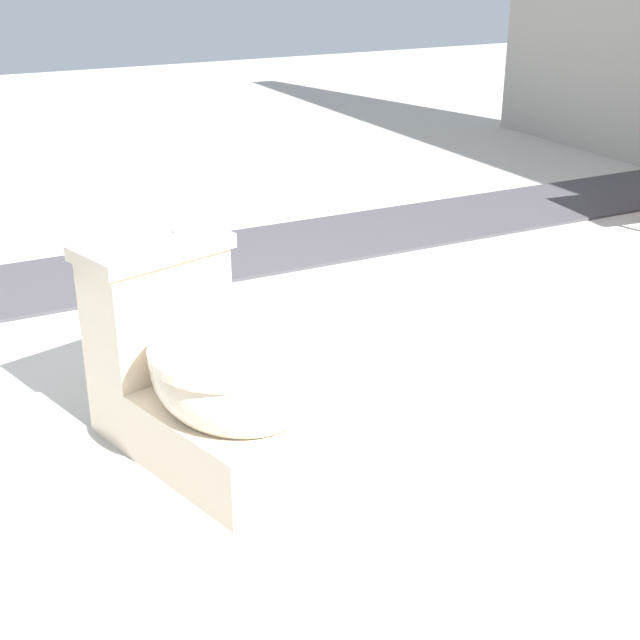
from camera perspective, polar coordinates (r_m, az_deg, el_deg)
name	(u,v)px	position (r m, az deg, el deg)	size (l,w,h in m)	color
ground_plane	(265,442)	(2.30, -3.51, -7.81)	(14.00, 14.00, 0.00)	#B7B2A8
gravel_strip	(242,253)	(3.62, -5.00, 4.30)	(0.56, 8.00, 0.01)	#423F44
toilet	(210,373)	(2.16, -7.05, -3.40)	(0.71, 0.53, 0.52)	beige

